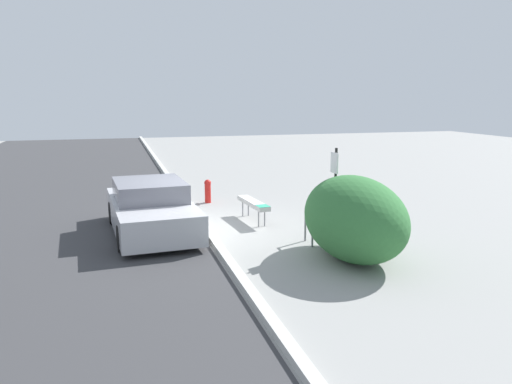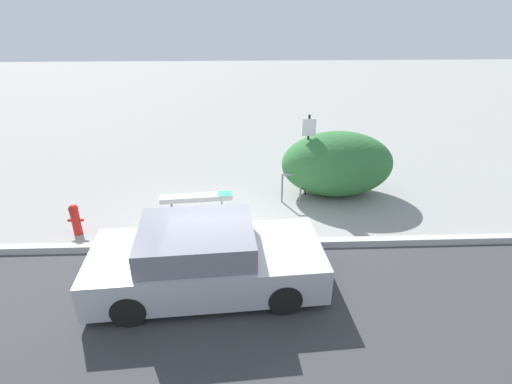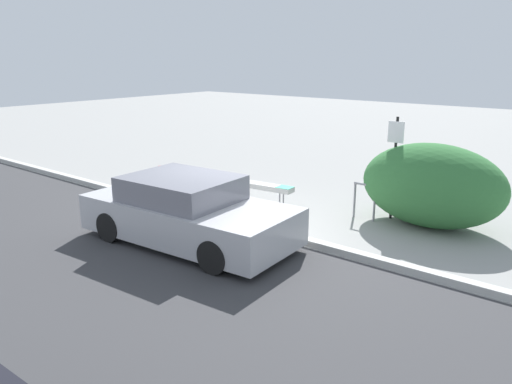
{
  "view_description": "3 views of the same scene",
  "coord_description": "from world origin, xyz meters",
  "px_view_note": "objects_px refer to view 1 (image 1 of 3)",
  "views": [
    {
      "loc": [
        12.42,
        -2.17,
        3.43
      ],
      "look_at": [
        0.31,
        1.3,
        1.0
      ],
      "focal_mm": 35.0,
      "sensor_mm": 36.0,
      "label": 1
    },
    {
      "loc": [
        0.55,
        -7.52,
        4.99
      ],
      "look_at": [
        0.9,
        1.41,
        0.67
      ],
      "focal_mm": 28.0,
      "sensor_mm": 36.0,
      "label": 2
    },
    {
      "loc": [
        6.7,
        -7.73,
        3.57
      ],
      "look_at": [
        -0.1,
        0.73,
        0.59
      ],
      "focal_mm": 35.0,
      "sensor_mm": 36.0,
      "label": 3
    }
  ],
  "objects_px": {
    "sign_post": "(335,189)",
    "fire_hydrant": "(208,190)",
    "bike_rack": "(309,223)",
    "bench": "(253,203)",
    "parked_car_near": "(151,209)"
  },
  "relations": [
    {
      "from": "fire_hydrant",
      "to": "parked_car_near",
      "type": "bearing_deg",
      "value": -32.81
    },
    {
      "from": "fire_hydrant",
      "to": "parked_car_near",
      "type": "distance_m",
      "value": 3.78
    },
    {
      "from": "bench",
      "to": "bike_rack",
      "type": "distance_m",
      "value": 2.56
    },
    {
      "from": "sign_post",
      "to": "parked_car_near",
      "type": "xyz_separation_m",
      "value": [
        -2.49,
        -3.9,
        -0.77
      ]
    },
    {
      "from": "bike_rack",
      "to": "fire_hydrant",
      "type": "relative_size",
      "value": 1.08
    },
    {
      "from": "bike_rack",
      "to": "sign_post",
      "type": "height_order",
      "value": "sign_post"
    },
    {
      "from": "bench",
      "to": "bike_rack",
      "type": "height_order",
      "value": "bike_rack"
    },
    {
      "from": "sign_post",
      "to": "fire_hydrant",
      "type": "distance_m",
      "value": 6.04
    },
    {
      "from": "bench",
      "to": "bike_rack",
      "type": "bearing_deg",
      "value": 9.79
    },
    {
      "from": "sign_post",
      "to": "fire_hydrant",
      "type": "xyz_separation_m",
      "value": [
        -5.66,
        -1.85,
        -0.98
      ]
    },
    {
      "from": "sign_post",
      "to": "parked_car_near",
      "type": "relative_size",
      "value": 0.52
    },
    {
      "from": "bike_rack",
      "to": "fire_hydrant",
      "type": "xyz_separation_m",
      "value": [
        -5.21,
        -1.43,
        -0.09
      ]
    },
    {
      "from": "sign_post",
      "to": "parked_car_near",
      "type": "bearing_deg",
      "value": -122.61
    },
    {
      "from": "bench",
      "to": "fire_hydrant",
      "type": "distance_m",
      "value": 2.85
    },
    {
      "from": "bike_rack",
      "to": "sign_post",
      "type": "relative_size",
      "value": 0.36
    }
  ]
}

